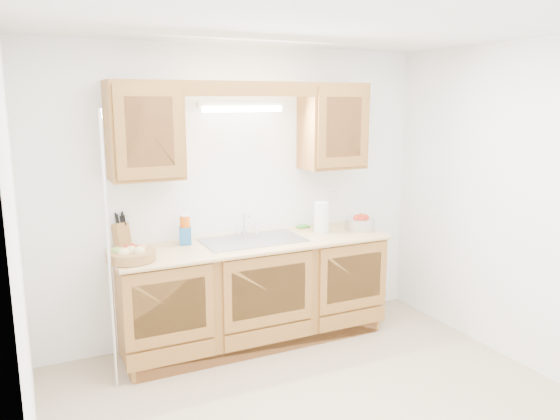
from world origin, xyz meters
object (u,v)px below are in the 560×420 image
fruit_basket (131,254)px  knife_block (121,235)px  apple_bowl (360,223)px  paper_towel (322,217)px

fruit_basket → knife_block: (0.00, 0.38, 0.06)m
apple_bowl → paper_towel: bearing=172.1°
fruit_basket → paper_towel: 1.70m
fruit_basket → paper_towel: bearing=5.2°
fruit_basket → apple_bowl: size_ratio=1.19×
apple_bowl → fruit_basket: bearing=-177.2°
apple_bowl → knife_block: bearing=172.4°
knife_block → paper_towel: 1.70m
knife_block → apple_bowl: 2.08m
fruit_basket → apple_bowl: (2.06, 0.10, 0.01)m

